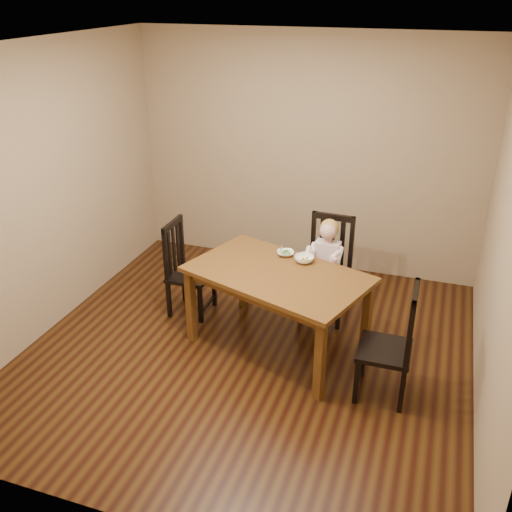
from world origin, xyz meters
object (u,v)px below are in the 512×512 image
(chair_left, at_px, (186,270))
(toddler, at_px, (327,259))
(bowl_veg, at_px, (304,259))
(bowl_peas, at_px, (286,253))
(dining_table, at_px, (277,281))
(chair_child, at_px, (327,270))
(chair_right, at_px, (392,345))

(chair_left, xyz_separation_m, toddler, (1.37, 0.34, 0.17))
(toddler, bearing_deg, bowl_veg, 74.13)
(chair_left, height_order, bowl_peas, chair_left)
(chair_left, bearing_deg, toddler, 103.70)
(chair_left, bearing_deg, dining_table, 72.27)
(chair_child, bearing_deg, chair_left, 18.78)
(bowl_peas, relative_size, bowl_veg, 0.86)
(chair_right, height_order, toddler, chair_right)
(chair_left, relative_size, chair_right, 0.97)
(chair_child, bearing_deg, dining_table, 70.06)
(bowl_peas, xyz_separation_m, bowl_veg, (0.20, -0.08, 0.01))
(chair_child, relative_size, chair_left, 1.07)
(dining_table, xyz_separation_m, bowl_peas, (-0.03, 0.37, 0.11))
(chair_left, distance_m, bowl_veg, 1.29)
(chair_right, bearing_deg, dining_table, 70.21)
(dining_table, distance_m, toddler, 0.74)
(chair_right, bearing_deg, toddler, 35.65)
(dining_table, relative_size, chair_right, 1.75)
(chair_child, height_order, chair_left, chair_child)
(chair_child, relative_size, bowl_veg, 5.78)
(dining_table, height_order, bowl_veg, bowl_veg)
(dining_table, bearing_deg, bowl_veg, 59.00)
(bowl_peas, bearing_deg, chair_child, 47.32)
(toddler, xyz_separation_m, bowl_veg, (-0.13, -0.40, 0.17))
(chair_child, distance_m, chair_left, 1.43)
(chair_right, xyz_separation_m, toddler, (-0.77, 1.05, 0.16))
(dining_table, xyz_separation_m, toddler, (0.30, 0.68, -0.05))
(bowl_peas, height_order, bowl_veg, bowl_veg)
(chair_child, relative_size, bowl_peas, 6.71)
(chair_left, height_order, bowl_veg, chair_left)
(dining_table, distance_m, chair_right, 1.16)
(chair_right, height_order, bowl_peas, chair_right)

